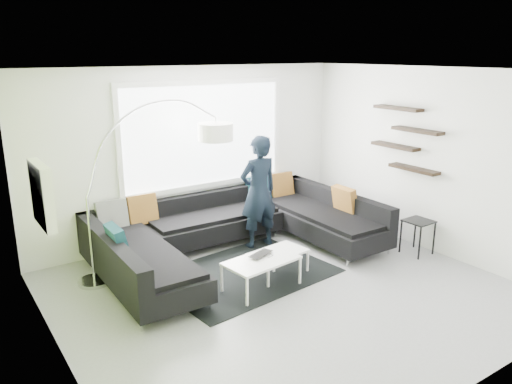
# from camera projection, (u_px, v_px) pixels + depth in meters

# --- Properties ---
(ground) EXTENTS (5.50, 5.50, 0.00)m
(ground) POSITION_uv_depth(u_px,v_px,m) (285.00, 291.00, 6.49)
(ground) COLOR gray
(ground) RESTS_ON ground
(room_shell) EXTENTS (5.54, 5.04, 2.82)m
(room_shell) POSITION_uv_depth(u_px,v_px,m) (280.00, 152.00, 6.18)
(room_shell) COLOR white
(room_shell) RESTS_ON ground
(sectional_sofa) EXTENTS (4.11, 2.57, 0.88)m
(sectional_sofa) POSITION_uv_depth(u_px,v_px,m) (239.00, 233.00, 7.44)
(sectional_sofa) COLOR black
(sectional_sofa) RESTS_ON ground
(rug) EXTENTS (2.51, 1.94, 0.01)m
(rug) POSITION_uv_depth(u_px,v_px,m) (244.00, 273.00, 6.99)
(rug) COLOR black
(rug) RESTS_ON ground
(coffee_table) EXTENTS (1.33, 0.88, 0.41)m
(coffee_table) POSITION_uv_depth(u_px,v_px,m) (270.00, 267.00, 6.72)
(coffee_table) COLOR white
(coffee_table) RESTS_ON ground
(arc_lamp) EXTENTS (2.23, 0.66, 2.39)m
(arc_lamp) POSITION_uv_depth(u_px,v_px,m) (87.00, 198.00, 6.40)
(arc_lamp) COLOR silver
(arc_lamp) RESTS_ON ground
(side_table) EXTENTS (0.40, 0.40, 0.53)m
(side_table) POSITION_uv_depth(u_px,v_px,m) (417.00, 237.00, 7.64)
(side_table) COLOR black
(side_table) RESTS_ON ground
(person) EXTENTS (0.67, 0.46, 1.79)m
(person) POSITION_uv_depth(u_px,v_px,m) (258.00, 192.00, 7.77)
(person) COLOR black
(person) RESTS_ON ground
(laptop) EXTENTS (0.53, 0.49, 0.03)m
(laptop) POSITION_uv_depth(u_px,v_px,m) (264.00, 255.00, 6.55)
(laptop) COLOR black
(laptop) RESTS_ON coffee_table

